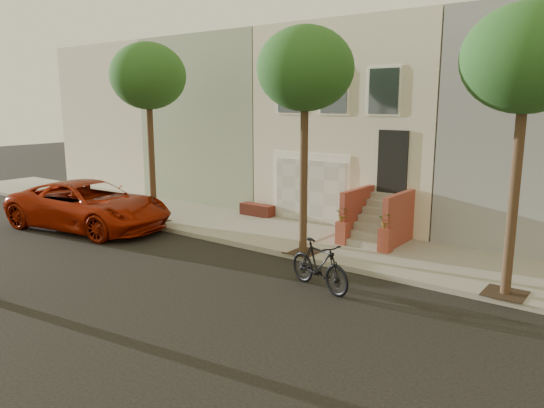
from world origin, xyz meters
The scene contains 9 objects.
ground centered at (0.00, 0.00, 0.00)m, with size 90.00×90.00×0.00m, color black.
sidewalk centered at (0.00, 5.35, 0.07)m, with size 40.00×3.70×0.15m, color gray.
house_row centered at (0.00, 11.19, 3.64)m, with size 33.10×11.70×7.00m.
tree_left centered at (-5.50, 3.90, 5.26)m, with size 2.70×2.57×6.30m.
tree_mid centered at (1.00, 3.90, 5.26)m, with size 2.70×2.57×6.30m.
tree_right centered at (6.50, 3.90, 5.26)m, with size 2.70×2.57×6.30m.
utility_pole centered at (8.00, -3.20, 5.19)m, with size 23.60×1.22×10.00m.
pickup_truck centered at (-6.91, 2.18, 0.85)m, with size 2.81×6.09×1.69m, color #931903.
motorcycle centered at (2.77, 1.94, 0.60)m, with size 0.56×2.00×1.20m, color black.
Camera 1 is at (8.93, -8.07, 4.40)m, focal length 33.93 mm.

